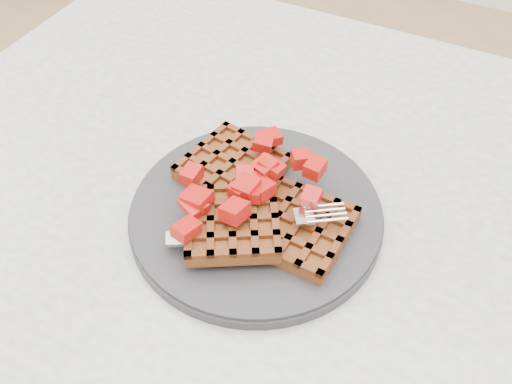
# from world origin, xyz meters

# --- Properties ---
(table) EXTENTS (1.20, 0.80, 0.75)m
(table) POSITION_xyz_m (0.00, 0.00, 0.64)
(table) COLOR silver
(table) RESTS_ON ground
(plate) EXTENTS (0.26, 0.26, 0.02)m
(plate) POSITION_xyz_m (-0.15, -0.01, 0.76)
(plate) COLOR #242427
(plate) RESTS_ON table
(waffles) EXTENTS (0.20, 0.19, 0.03)m
(waffles) POSITION_xyz_m (-0.15, -0.01, 0.78)
(waffles) COLOR brown
(waffles) RESTS_ON plate
(strawberry_pile) EXTENTS (0.15, 0.15, 0.02)m
(strawberry_pile) POSITION_xyz_m (-0.15, -0.01, 0.80)
(strawberry_pile) COLOR #8F0000
(strawberry_pile) RESTS_ON waffles
(fork) EXTENTS (0.16, 0.12, 0.02)m
(fork) POSITION_xyz_m (-0.12, -0.04, 0.77)
(fork) COLOR silver
(fork) RESTS_ON plate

